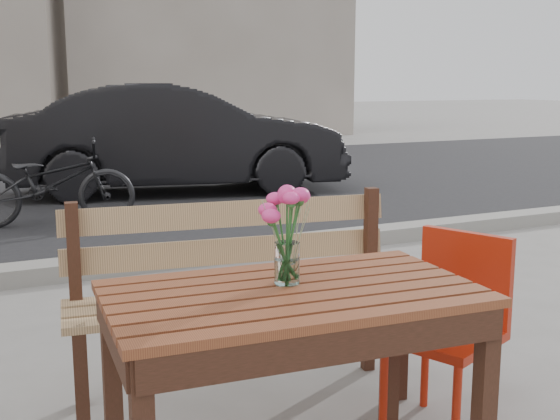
% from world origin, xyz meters
% --- Properties ---
extents(street, '(30.00, 8.12, 0.12)m').
position_xyz_m(street, '(0.00, 5.06, 0.03)').
color(street, black).
rests_on(street, ground).
extents(main_table, '(1.18, 0.75, 0.70)m').
position_xyz_m(main_table, '(-0.05, 0.03, 0.58)').
color(main_table, brown).
rests_on(main_table, ground).
extents(main_bench, '(1.46, 0.62, 0.88)m').
position_xyz_m(main_bench, '(0.09, 0.81, 0.53)').
color(main_bench, '#896647').
rests_on(main_bench, ground).
extents(red_chair, '(0.49, 0.49, 0.76)m').
position_xyz_m(red_chair, '(0.72, 0.20, 0.44)').
color(red_chair, '#A71E0B').
rests_on(red_chair, ground).
extents(main_vase, '(0.17, 0.17, 0.31)m').
position_xyz_m(main_vase, '(-0.04, 0.09, 0.89)').
color(main_vase, white).
rests_on(main_vase, main_table).
extents(parked_car, '(4.18, 2.24, 1.31)m').
position_xyz_m(parked_car, '(1.59, 6.36, 0.65)').
color(parked_car, black).
rests_on(parked_car, ground).
extents(bicycle, '(1.61, 0.82, 0.81)m').
position_xyz_m(bicycle, '(-0.11, 4.89, 0.40)').
color(bicycle, black).
rests_on(bicycle, ground).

